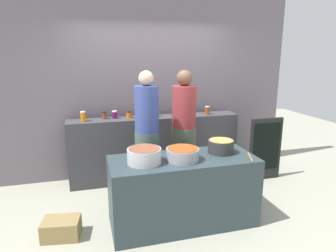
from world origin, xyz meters
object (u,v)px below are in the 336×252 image
at_px(wooden_spoon, 250,157).
at_px(bread_crate, 61,228).
at_px(preserve_jar_7, 207,110).
at_px(preserve_jar_0, 83,116).
at_px(cooking_pot_right, 221,146).
at_px(cook_in_cap, 184,138).
at_px(preserve_jar_4, 155,112).
at_px(preserve_jar_5, 175,113).
at_px(preserve_jar_1, 104,115).
at_px(cook_with_tongs, 147,144).
at_px(chalkboard_sign, 265,149).
at_px(preserve_jar_6, 183,112).
at_px(cooking_pot_left, 144,156).
at_px(preserve_jar_2, 115,115).
at_px(cooking_pot_center, 183,154).
at_px(preserve_jar_3, 129,115).

relative_size(wooden_spoon, bread_crate, 0.70).
bearing_deg(wooden_spoon, preserve_jar_7, 86.04).
bearing_deg(preserve_jar_0, cooking_pot_right, -39.30).
bearing_deg(preserve_jar_7, cook_in_cap, -137.95).
height_order(preserve_jar_4, preserve_jar_5, preserve_jar_4).
bearing_deg(preserve_jar_4, preserve_jar_5, -6.16).
distance_m(preserve_jar_1, cook_with_tongs, 0.98).
xyz_separation_m(cooking_pot_right, chalkboard_sign, (1.17, 0.80, -0.39)).
bearing_deg(preserve_jar_1, chalkboard_sign, -13.64).
distance_m(preserve_jar_6, cooking_pot_right, 1.37).
distance_m(preserve_jar_1, preserve_jar_7, 1.64).
distance_m(preserve_jar_5, cooking_pot_left, 1.64).
distance_m(preserve_jar_5, bread_crate, 2.37).
xyz_separation_m(preserve_jar_2, cooking_pot_center, (0.60, -1.52, -0.19)).
relative_size(cooking_pot_right, cook_with_tongs, 0.17).
bearing_deg(cooking_pot_center, preserve_jar_3, 104.35).
relative_size(cooking_pot_left, cooking_pot_right, 1.21).
xyz_separation_m(preserve_jar_2, preserve_jar_4, (0.62, -0.03, 0.01)).
height_order(cooking_pot_left, cook_with_tongs, cook_with_tongs).
relative_size(wooden_spoon, cook_with_tongs, 0.16).
relative_size(preserve_jar_0, preserve_jar_5, 1.41).
bearing_deg(preserve_jar_7, cooking_pot_center, -122.06).
xyz_separation_m(preserve_jar_2, cook_in_cap, (0.91, -0.62, -0.27)).
bearing_deg(preserve_jar_5, cooking_pot_right, -82.18).
bearing_deg(preserve_jar_1, preserve_jar_4, -2.53).
xyz_separation_m(preserve_jar_4, cooking_pot_left, (-0.46, -1.46, -0.19)).
xyz_separation_m(preserve_jar_5, cooking_pot_center, (-0.35, -1.45, -0.19)).
height_order(preserve_jar_3, cooking_pot_center, preserve_jar_3).
bearing_deg(preserve_jar_6, chalkboard_sign, -24.72).
distance_m(preserve_jar_0, wooden_spoon, 2.44).
distance_m(preserve_jar_7, bread_crate, 2.77).
bearing_deg(preserve_jar_0, preserve_jar_4, 2.98).
bearing_deg(cooking_pot_right, preserve_jar_0, 140.70).
bearing_deg(preserve_jar_7, wooden_spoon, -93.96).
distance_m(preserve_jar_0, preserve_jar_4, 1.09).
distance_m(preserve_jar_3, preserve_jar_5, 0.73).
relative_size(preserve_jar_2, preserve_jar_5, 1.11).
distance_m(cooking_pot_left, wooden_spoon, 1.23).
distance_m(preserve_jar_7, cook_with_tongs, 1.37).
relative_size(preserve_jar_6, cook_in_cap, 0.06).
xyz_separation_m(preserve_jar_6, cooking_pot_left, (-0.93, -1.46, -0.17)).
height_order(preserve_jar_7, cook_with_tongs, cook_with_tongs).
distance_m(preserve_jar_0, preserve_jar_3, 0.69).
distance_m(preserve_jar_1, cook_in_cap, 1.26).
bearing_deg(preserve_jar_4, cook_with_tongs, -110.32).
height_order(preserve_jar_4, bread_crate, preserve_jar_4).
xyz_separation_m(cooking_pot_right, cook_with_tongs, (-0.79, 0.59, -0.08)).
bearing_deg(preserve_jar_2, preserve_jar_5, -3.90).
bearing_deg(cooking_pot_right, preserve_jar_2, 129.03).
relative_size(preserve_jar_0, cooking_pot_left, 0.40).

